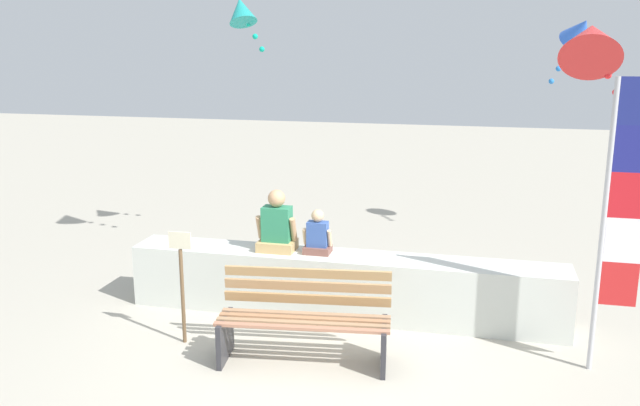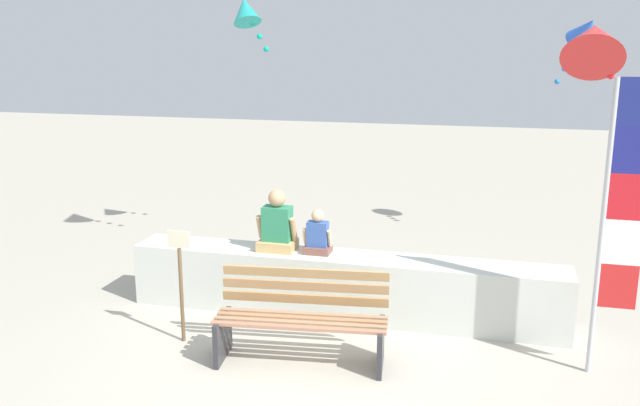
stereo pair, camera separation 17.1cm
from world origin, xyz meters
The scene contains 10 objects.
ground_plane centered at (0.00, 0.00, 0.00)m, with size 40.00×40.00×0.00m, color #B1AA9A.
seawall_ledge centered at (0.00, 1.29, 0.36)m, with size 5.03×0.57×0.73m, color silver.
park_bench centered at (-0.15, 0.09, 0.42)m, with size 1.75×0.80×0.88m.
person_adult centered at (-0.79, 1.31, 1.01)m, with size 0.47×0.35×0.72m.
person_child centered at (-0.31, 1.31, 0.93)m, with size 0.34×0.25×0.52m.
flag_banner centered at (2.72, 0.54, 1.61)m, with size 0.38×0.05×2.81m.
kite_teal centered at (-1.93, 3.47, 3.53)m, with size 0.64×0.65×0.83m.
kite_red centered at (2.57, 2.07, 3.11)m, with size 0.75×0.90×1.00m.
kite_blue centered at (2.78, 4.76, 3.25)m, with size 0.73×0.74×1.06m.
sign_post centered at (-1.49, 0.18, 0.72)m, with size 0.24×0.04×1.22m.
Camera 2 is at (1.60, -5.90, 3.11)m, focal length 37.90 mm.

